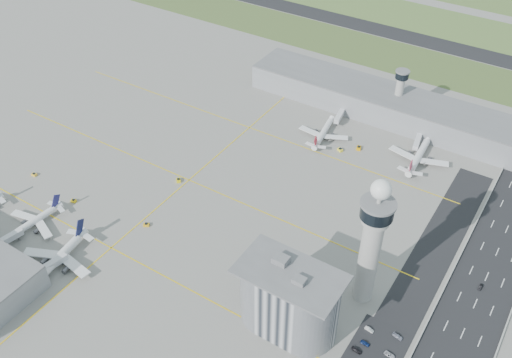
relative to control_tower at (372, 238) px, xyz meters
The scene contains 34 objects.
ground 80.47m from the control_tower, behind, with size 1000.00×1000.00×0.00m, color gray.
grass_strip_0 238.28m from the control_tower, 112.98° to the left, with size 480.00×50.00×0.08m, color #445628.
grass_strip_1 308.14m from the control_tower, 107.49° to the left, with size 480.00×60.00×0.08m, color #4A6B32.
runway 272.40m from the control_tower, 109.91° to the left, with size 480.00×22.00×0.10m, color black.
highway 56.01m from the control_tower, 10.54° to the right, with size 28.00×500.00×0.10m, color black.
barrier_left 45.73m from the control_tower, 15.42° to the right, with size 0.60×500.00×1.20m, color #9E9E99.
landside_road 43.28m from the control_tower, 45.00° to the right, with size 18.00×260.00×0.08m, color black.
taxiway_line_h_0 123.35m from the control_tower, 161.26° to the right, with size 260.00×0.60×0.01m, color yellow.
taxiway_line_h_1 119.40m from the control_tower, 168.89° to the left, with size 260.00×0.60×0.01m, color yellow.
taxiway_line_h_2 143.16m from the control_tower, 143.79° to the left, with size 260.00×0.60×0.01m, color yellow.
taxiway_line_v 119.40m from the control_tower, 168.89° to the left, with size 0.60×260.00×0.01m, color yellow.
control_tower is the anchor object (origin of this frame).
secondary_tower 148.97m from the control_tower, 106.48° to the left, with size 8.60×8.60×31.90m.
admin_building 41.10m from the control_tower, 123.70° to the right, with size 42.00×24.00×33.50m.
terminal_pier 146.15m from the control_tower, 102.88° to the left, with size 210.00×32.00×15.80m.
airplane_near_b 164.68m from the control_tower, 162.53° to the right, with size 35.44×30.13×9.92m, color white, non-canonical shape.
airplane_near_c 141.33m from the control_tower, 154.35° to the right, with size 43.03×36.58×12.05m, color white, non-canonical shape.
airplane_far_a 124.15m from the control_tower, 125.36° to the left, with size 36.04×30.64×10.09m, color white, non-canonical shape.
airplane_far_b 111.30m from the control_tower, 97.30° to the left, with size 40.53×34.45×11.35m, color white, non-canonical shape.
jet_bridge_near_2 146.36m from the control_tower, 151.10° to the right, with size 14.00×3.00×5.70m, color silver, non-canonical shape.
jet_bridge_far_0 145.99m from the control_tower, 119.45° to the left, with size 14.00×3.00×5.70m, color silver, non-canonical shape.
jet_bridge_far_1 129.66m from the control_tower, 99.16° to the left, with size 14.00×3.00×5.70m, color silver, non-canonical shape.
tug_0 190.08m from the control_tower, behind, with size 1.92×2.79×1.62m, color yellow, non-canonical shape.
tug_1 157.15m from the control_tower, behind, with size 1.88×2.73×1.59m, color yellow, non-canonical shape.
tug_2 114.49m from the control_tower, behind, with size 1.97×2.86×1.66m, color gold, non-canonical shape.
tug_3 122.36m from the control_tower, behind, with size 2.17×3.16×1.83m, color yellow, non-canonical shape.
tug_4 110.96m from the control_tower, 121.22° to the left, with size 2.15×3.12×1.82m, color yellow, non-canonical shape.
tug_5 113.38m from the control_tower, 115.41° to the left, with size 2.37×3.44×2.00m, color #EFA302, non-canonical shape.
car_lot_3 44.82m from the control_tower, 69.67° to the right, with size 1.77×4.35×1.26m, color black.
car_lot_4 42.48m from the control_tower, 62.72° to the right, with size 1.55×3.86×1.32m, color navy.
car_lot_5 38.97m from the control_tower, 56.40° to the right, with size 1.35×3.89×1.28m, color white.
car_lot_10 46.25m from the control_tower, 45.20° to the right, with size 2.05×4.45×1.24m, color #B8B8C0.
car_lot_11 42.21m from the control_tower, 29.75° to the right, with size 1.81×4.45×1.29m, color gray.
car_hw_1 63.17m from the control_tower, 37.02° to the left, with size 1.28×3.67×1.21m, color black.
Camera 1 is at (119.15, -151.25, 196.45)m, focal length 40.00 mm.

